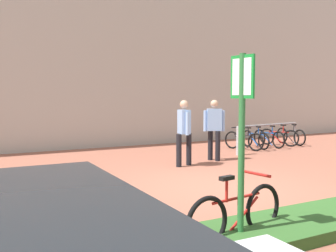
# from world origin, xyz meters

# --- Properties ---
(ground_plane) EXTENTS (60.00, 60.00, 0.00)m
(ground_plane) POSITION_xyz_m (0.00, 0.00, 0.00)
(ground_plane) COLOR #9E5B47
(building_facade) EXTENTS (28.00, 1.20, 10.00)m
(building_facade) POSITION_xyz_m (0.00, 7.54, 5.00)
(building_facade) COLOR #B2ADA3
(building_facade) RESTS_ON ground
(planter_strip) EXTENTS (7.00, 1.10, 0.16)m
(planter_strip) POSITION_xyz_m (-0.77, -2.48, 0.08)
(planter_strip) COLOR #336028
(planter_strip) RESTS_ON ground
(parking_sign_post) EXTENTS (0.08, 0.36, 2.34)m
(parking_sign_post) POSITION_xyz_m (-1.64, -2.48, 1.53)
(parking_sign_post) COLOR #2D7238
(parking_sign_post) RESTS_ON ground
(bike_at_sign) EXTENTS (1.67, 0.43, 0.86)m
(bike_at_sign) POSITION_xyz_m (-1.62, -2.37, 0.35)
(bike_at_sign) COLOR black
(bike_at_sign) RESTS_ON ground
(bike_rack_cluster) EXTENTS (3.18, 1.83, 0.83)m
(bike_rack_cluster) POSITION_xyz_m (5.08, 4.29, 0.35)
(bike_rack_cluster) COLOR #99999E
(bike_rack_cluster) RESTS_ON ground
(bollard_steel) EXTENTS (0.16, 0.16, 0.90)m
(bollard_steel) POSITION_xyz_m (2.95, 3.28, 0.45)
(bollard_steel) COLOR #ADADB2
(bollard_steel) RESTS_ON ground
(person_casual_tan) EXTENTS (0.51, 0.60, 1.72)m
(person_casual_tan) POSITION_xyz_m (0.49, 2.47, 0.98)
(person_casual_tan) COLOR black
(person_casual_tan) RESTS_ON ground
(person_shirt_white) EXTENTS (0.56, 0.39, 1.72)m
(person_shirt_white) POSITION_xyz_m (1.68, 2.80, 0.98)
(person_shirt_white) COLOR black
(person_shirt_white) RESTS_ON ground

